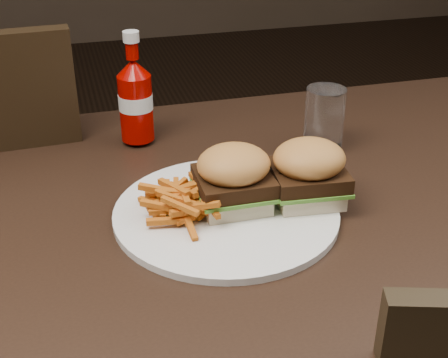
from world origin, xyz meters
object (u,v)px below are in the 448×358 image
object	(u,v)px
ketchup_bottle	(136,108)
dining_table	(283,220)
plate	(226,213)
tumbler	(324,118)

from	to	relation	value
ketchup_bottle	dining_table	bearing A→B (deg)	-58.39
plate	ketchup_bottle	bearing A→B (deg)	106.67
ketchup_bottle	tumbler	size ratio (longest dim) A/B	1.11
plate	tumbler	xyz separation A→B (m)	(0.20, 0.15, 0.05)
dining_table	ketchup_bottle	bearing A→B (deg)	121.61
dining_table	ketchup_bottle	size ratio (longest dim) A/B	11.28
tumbler	plate	bearing A→B (deg)	-143.16
dining_table	plate	bearing A→B (deg)	-179.00
ketchup_bottle	tumbler	xyz separation A→B (m)	(0.28, -0.11, -0.01)
plate	ketchup_bottle	distance (m)	0.27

